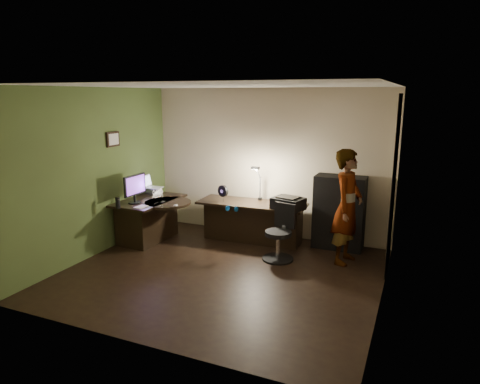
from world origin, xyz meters
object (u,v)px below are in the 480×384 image
at_px(cabinet, 339,212).
at_px(person, 347,207).
at_px(desk_right, 252,222).
at_px(office_chair, 278,233).
at_px(monitor, 134,193).
at_px(desk_left, 150,220).

bearing_deg(cabinet, person, -69.33).
relative_size(desk_right, office_chair, 2.15).
xyz_separation_m(monitor, person, (3.49, 0.66, -0.04)).
xyz_separation_m(desk_right, person, (1.71, -0.32, 0.54)).
xyz_separation_m(desk_left, monitor, (-0.07, -0.31, 0.56)).
height_order(desk_left, person, person).
xyz_separation_m(desk_left, office_chair, (2.43, 0.01, 0.07)).
relative_size(desk_right, cabinet, 1.53).
distance_m(cabinet, office_chair, 1.23).
bearing_deg(office_chair, desk_right, 149.93).
relative_size(monitor, office_chair, 0.61).
relative_size(cabinet, monitor, 2.30).
distance_m(desk_right, monitor, 2.11).
bearing_deg(desk_right, person, -12.11).
height_order(monitor, person, person).
xyz_separation_m(desk_left, cabinet, (3.20, 0.95, 0.25)).
height_order(monitor, office_chair, monitor).
xyz_separation_m(cabinet, monitor, (-3.27, -1.26, 0.31)).
height_order(office_chair, person, person).
xyz_separation_m(desk_right, office_chair, (0.71, -0.65, 0.09)).
xyz_separation_m(desk_right, cabinet, (1.49, 0.29, 0.27)).
bearing_deg(person, desk_right, 89.07).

